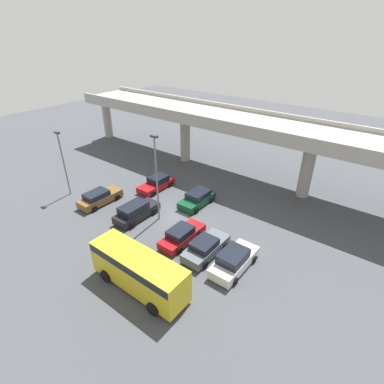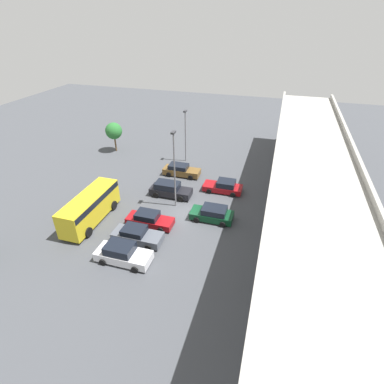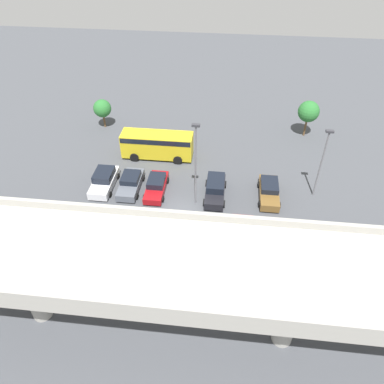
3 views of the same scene
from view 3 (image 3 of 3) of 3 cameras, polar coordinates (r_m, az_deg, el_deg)
ground_plane at (r=35.63m, az=-1.63°, el=-3.15°), size 109.79×109.79×0.00m
highway_overpass at (r=22.89m, az=-5.98°, el=-11.29°), size 52.61×7.26×7.96m
parked_car_0 at (r=37.70m, az=11.66°, el=0.17°), size 2.08×4.87×1.51m
parked_car_1 at (r=32.88m, az=7.71°, el=-6.51°), size 2.18×4.64×1.50m
parked_car_2 at (r=37.09m, az=3.57°, el=0.49°), size 2.11×4.89×1.71m
parked_car_3 at (r=33.04m, az=-2.71°, el=-5.71°), size 2.22×4.44×1.51m
parked_car_4 at (r=37.83m, az=-5.46°, el=0.98°), size 2.04×4.81×1.45m
parked_car_5 at (r=38.47m, az=-9.34°, el=1.37°), size 2.16×4.76×1.48m
parked_car_6 at (r=39.21m, az=-13.25°, el=1.77°), size 2.22×4.88×1.72m
shuttle_bus at (r=42.21m, az=-5.32°, el=7.37°), size 7.90×2.63×2.93m
lamp_post_near_aisle at (r=33.55m, az=0.55°, el=4.86°), size 0.70×0.35×8.71m
lamp_post_mid_lot at (r=36.98m, az=19.27°, el=4.80°), size 0.70×0.35×7.41m
tree_front_left at (r=47.42m, az=17.35°, el=11.62°), size 2.52×2.52×4.51m
tree_front_centre at (r=48.81m, az=-13.51°, el=12.27°), size 2.20×2.20×3.67m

